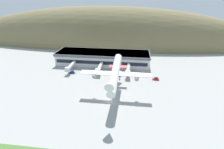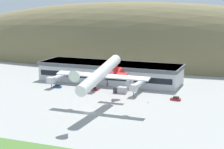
# 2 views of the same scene
# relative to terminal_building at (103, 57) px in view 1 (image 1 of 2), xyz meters

# --- Properties ---
(ground_plane) EXTENTS (444.61, 444.61, 0.00)m
(ground_plane) POSITION_rel_terminal_building_xyz_m (12.91, -55.48, -5.52)
(ground_plane) COLOR #9E9E99
(hill_backdrop) EXTENTS (341.88, 67.13, 82.63)m
(hill_backdrop) POSITION_rel_terminal_building_xyz_m (-8.46, 63.94, -5.52)
(hill_backdrop) COLOR olive
(hill_backdrop) RESTS_ON ground_plane
(terminal_building) EXTENTS (74.69, 22.30, 9.74)m
(terminal_building) POSITION_rel_terminal_building_xyz_m (0.00, 0.00, 0.00)
(terminal_building) COLOR silver
(terminal_building) RESTS_ON ground_plane
(jetway_0) EXTENTS (3.38, 16.19, 5.43)m
(jetway_0) POSITION_rel_terminal_building_xyz_m (-20.80, -19.53, -1.52)
(jetway_0) COLOR silver
(jetway_0) RESTS_ON ground_plane
(jetway_1) EXTENTS (3.38, 15.90, 5.43)m
(jetway_1) POSITION_rel_terminal_building_xyz_m (0.73, -19.38, -1.52)
(jetway_1) COLOR silver
(jetway_1) RESTS_ON ground_plane
(jetway_2) EXTENTS (3.38, 17.33, 5.43)m
(jetway_2) POSITION_rel_terminal_building_xyz_m (21.34, -20.13, -1.52)
(jetway_2) COLOR silver
(jetway_2) RESTS_ON ground_plane
(cargo_airplane) EXTENTS (38.04, 45.28, 11.95)m
(cargo_airplane) POSITION_rel_terminal_building_xyz_m (15.46, -49.02, 8.29)
(cargo_airplane) COLOR white
(service_car_0) EXTENTS (3.74, 1.96, 1.55)m
(service_car_0) POSITION_rel_terminal_building_xyz_m (0.60, -21.99, -4.87)
(service_car_0) COLOR #B21E1E
(service_car_0) RESTS_ON ground_plane
(service_car_1) EXTENTS (4.41, 2.15, 1.65)m
(service_car_1) POSITION_rel_terminal_building_xyz_m (40.12, -26.07, -4.83)
(service_car_1) COLOR #B21E1E
(service_car_1) RESTS_ON ground_plane
(service_car_2) EXTENTS (4.15, 2.03, 1.59)m
(service_car_2) POSITION_rel_terminal_building_xyz_m (-18.47, -23.10, -4.86)
(service_car_2) COLOR #264C99
(service_car_2) RESTS_ON ground_plane
(fuel_truck) EXTENTS (6.32, 2.89, 2.90)m
(fuel_truck) POSITION_rel_terminal_building_xyz_m (13.79, -22.25, -4.09)
(fuel_truck) COLOR #333338
(fuel_truck) RESTS_ON ground_plane
(traffic_cone_0) EXTENTS (0.52, 0.52, 0.58)m
(traffic_cone_0) POSITION_rel_terminal_building_xyz_m (30.36, -34.62, -5.24)
(traffic_cone_0) COLOR orange
(traffic_cone_0) RESTS_ON ground_plane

